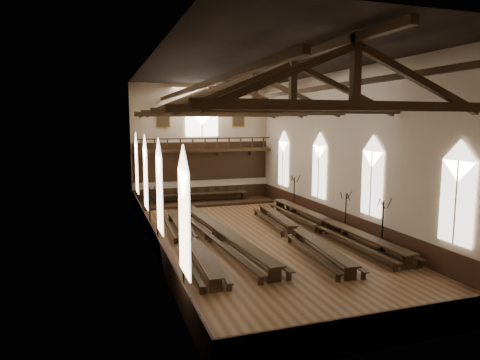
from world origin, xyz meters
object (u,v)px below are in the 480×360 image
object	(u,v)px
dais	(204,202)
refectory_row_a	(188,238)
candelabrum_left_near	(183,276)
refectory_row_d	(328,223)
candelabrum_right_mid	(345,222)
candelabrum_left_mid	(158,228)
candelabrum_right_near	(382,235)
high_table	(204,194)
refectory_row_b	(219,230)
refectory_row_c	(296,230)
candelabrum_right_far	(294,200)
candelabrum_left_far	(150,215)

from	to	relation	value
dais	refectory_row_a	bearing A→B (deg)	-107.65
refectory_row_a	candelabrum_left_near	bearing A→B (deg)	-103.36
refectory_row_d	candelabrum_right_mid	bearing A→B (deg)	-45.06
refectory_row_a	candelabrum_right_mid	distance (m)	9.64
refectory_row_d	candelabrum_left_mid	size ratio (longest dim) A/B	5.49
refectory_row_d	candelabrum_right_near	distance (m)	4.38
candelabrum_left_mid	high_table	bearing A→B (deg)	63.44
candelabrum_right_near	candelabrum_right_mid	world-z (taller)	candelabrum_right_near
dais	candelabrum_right_near	bearing A→B (deg)	-70.04
refectory_row_b	dais	size ratio (longest dim) A/B	1.32
dais	candelabrum_left_mid	size ratio (longest dim) A/B	4.16
candelabrum_right_near	candelabrum_right_mid	bearing A→B (deg)	90.00
refectory_row_a	candelabrum_right_mid	size ratio (longest dim) A/B	5.20
refectory_row_a	candelabrum_right_mid	world-z (taller)	candelabrum_right_mid
candelabrum_right_mid	candelabrum_left_near	bearing A→B (deg)	-152.59
refectory_row_b	refectory_row_c	distance (m)	4.56
refectory_row_d	candelabrum_right_mid	size ratio (longest dim) A/B	5.69
high_table	candelabrum_left_mid	distance (m)	11.83
refectory_row_b	refectory_row_d	bearing A→B (deg)	-3.77
candelabrum_right_near	candelabrum_right_far	size ratio (longest dim) A/B	1.03
refectory_row_b	candelabrum_right_mid	xyz separation A→B (m)	(7.68, -1.22, 0.21)
dais	candelabrum_left_near	world-z (taller)	candelabrum_left_near
candelabrum_left_near	candelabrum_left_far	distance (m)	11.28
candelabrum_left_mid	candelabrum_left_near	bearing A→B (deg)	-90.00
dais	candelabrum_left_near	size ratio (longest dim) A/B	4.93
high_table	refectory_row_b	bearing A→B (deg)	-99.44
candelabrum_right_far	candelabrum_left_mid	bearing A→B (deg)	-154.40
refectory_row_a	dais	xyz separation A→B (m)	(3.82, 12.01, -0.39)
candelabrum_left_mid	candelabrum_right_far	size ratio (longest dim) A/B	0.98
candelabrum_left_near	refectory_row_c	bearing A→B (deg)	36.41
refectory_row_d	candelabrum_right_mid	distance (m)	1.10
refectory_row_d	dais	bearing A→B (deg)	113.36
refectory_row_b	candelabrum_left_near	distance (m)	7.77
high_table	candelabrum_right_mid	bearing A→B (deg)	-64.98
refectory_row_c	candelabrum_right_near	xyz separation A→B (m)	(3.28, -3.55, 0.35)
candelabrum_right_near	candelabrum_right_mid	xyz separation A→B (m)	(0.00, 3.54, -0.07)
refectory_row_d	candelabrum_right_far	world-z (taller)	candelabrum_right_far
candelabrum_left_mid	candelabrum_right_mid	bearing A→B (deg)	-9.53
candelabrum_left_mid	candelabrum_right_far	xyz separation A→B (m)	(11.10, 5.32, 0.02)
refectory_row_a	candelabrum_left_mid	world-z (taller)	candelabrum_left_mid
refectory_row_c	high_table	bearing A→B (deg)	101.49
high_table	candelabrum_left_near	size ratio (longest dim) A/B	3.19
refectory_row_d	candelabrum_left_mid	world-z (taller)	candelabrum_left_mid
refectory_row_b	candelabrum_left_far	size ratio (longest dim) A/B	5.29
high_table	candelabrum_right_far	bearing A→B (deg)	-42.19
candelabrum_left_near	candelabrum_right_far	bearing A→B (deg)	49.37
refectory_row_d	candelabrum_left_mid	xyz separation A→B (m)	(-10.34, 1.10, 0.24)
candelabrum_left_near	candelabrum_right_near	bearing A→B (deg)	11.28
refectory_row_c	candelabrum_right_near	bearing A→B (deg)	-47.31
dais	high_table	distance (m)	0.69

